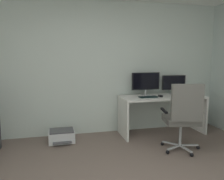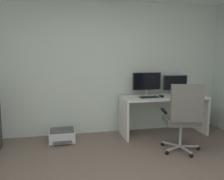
{
  "view_description": "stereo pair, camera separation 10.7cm",
  "coord_description": "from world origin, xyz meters",
  "views": [
    {
      "loc": [
        -0.65,
        -2.09,
        1.5
      ],
      "look_at": [
        0.3,
        1.71,
        0.94
      ],
      "focal_mm": 37.95,
      "sensor_mm": 36.0,
      "label": 1
    },
    {
      "loc": [
        -0.54,
        -2.12,
        1.5
      ],
      "look_at": [
        0.3,
        1.71,
        0.94
      ],
      "focal_mm": 37.95,
      "sensor_mm": 36.0,
      "label": 2
    }
  ],
  "objects": [
    {
      "name": "desk",
      "position": [
        1.37,
        2.01,
        0.55
      ],
      "size": [
        1.6,
        0.64,
        0.74
      ],
      "color": "white",
      "rests_on": "ground"
    },
    {
      "name": "office_chair",
      "position": [
        1.28,
        1.09,
        0.6
      ],
      "size": [
        0.65,
        0.63,
        1.1
      ],
      "color": "#B7BABC",
      "rests_on": "ground"
    },
    {
      "name": "computer_mouse",
      "position": [
        1.29,
        1.93,
        0.76
      ],
      "size": [
        0.07,
        0.1,
        0.03
      ],
      "primitive_type": "cube",
      "rotation": [
        0.0,
        0.0,
        -0.07
      ],
      "color": "black",
      "rests_on": "desk"
    },
    {
      "name": "keyboard",
      "position": [
        1.04,
        1.92,
        0.75
      ],
      "size": [
        0.34,
        0.14,
        0.02
      ],
      "primitive_type": "cube",
      "rotation": [
        0.0,
        0.0,
        0.04
      ],
      "color": "black",
      "rests_on": "desk"
    },
    {
      "name": "monitor_secondary",
      "position": [
        1.69,
        2.17,
        0.96
      ],
      "size": [
        0.48,
        0.18,
        0.38
      ],
      "color": "#B2B5B7",
      "rests_on": "desk"
    },
    {
      "name": "wall_back",
      "position": [
        0.0,
        2.42,
        1.26
      ],
      "size": [
        5.34,
        0.1,
        2.53
      ],
      "primitive_type": "cube",
      "color": "silver",
      "rests_on": "ground"
    },
    {
      "name": "monitor_main",
      "position": [
        1.09,
        2.17,
        1.0
      ],
      "size": [
        0.56,
        0.18,
        0.44
      ],
      "color": "#B2B5B7",
      "rests_on": "desk"
    },
    {
      "name": "printer",
      "position": [
        -0.54,
        2.01,
        0.1
      ],
      "size": [
        0.44,
        0.43,
        0.21
      ],
      "color": "silver",
      "rests_on": "ground"
    }
  ]
}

